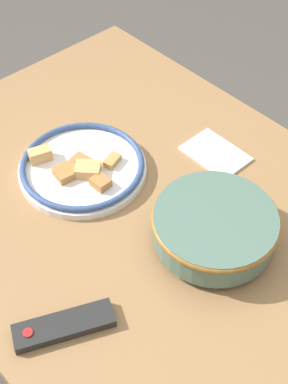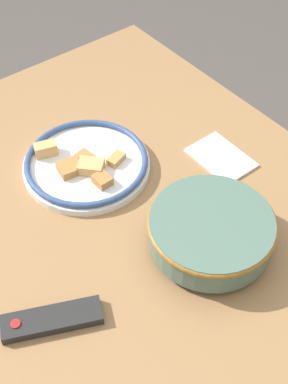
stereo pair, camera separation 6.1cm
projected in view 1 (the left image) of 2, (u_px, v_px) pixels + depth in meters
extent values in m
plane|color=#4C4742|center=(135.00, 340.00, 1.73)|extent=(8.00, 8.00, 0.00)
cube|color=olive|center=(131.00, 201.00, 1.22)|extent=(1.14, 0.88, 0.04)
cylinder|color=olive|center=(117.00, 135.00, 1.90)|extent=(0.06, 0.06, 0.67)
cylinder|color=#4C6B5B|center=(213.00, 239.00, 1.11)|extent=(0.11, 0.11, 0.01)
cylinder|color=#4C6B5B|center=(214.00, 226.00, 1.08)|extent=(0.25, 0.25, 0.07)
cylinder|color=#C67A33|center=(214.00, 228.00, 1.09)|extent=(0.23, 0.23, 0.06)
torus|color=#936023|center=(216.00, 219.00, 1.06)|extent=(0.26, 0.26, 0.01)
cylinder|color=white|center=(83.00, 169.00, 1.25)|extent=(0.30, 0.30, 0.02)
torus|color=#334C7F|center=(82.00, 164.00, 1.23)|extent=(0.29, 0.29, 0.01)
cube|color=tan|center=(112.00, 161.00, 1.24)|extent=(0.04, 0.05, 0.02)
cube|color=#B2753D|center=(82.00, 162.00, 1.24)|extent=(0.05, 0.04, 0.02)
cube|color=#B2753D|center=(67.00, 172.00, 1.21)|extent=(0.05, 0.06, 0.02)
cube|color=tan|center=(40.00, 155.00, 1.24)|extent=(0.04, 0.06, 0.03)
cube|color=#B2753D|center=(101.00, 182.00, 1.19)|extent=(0.04, 0.04, 0.02)
cube|color=tan|center=(88.00, 170.00, 1.22)|extent=(0.07, 0.07, 0.02)
cube|color=black|center=(64.00, 326.00, 0.98)|extent=(0.13, 0.19, 0.02)
cylinder|color=red|center=(28.00, 333.00, 0.95)|extent=(0.02, 0.02, 0.00)
cube|color=white|center=(215.00, 154.00, 1.29)|extent=(0.15, 0.11, 0.01)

